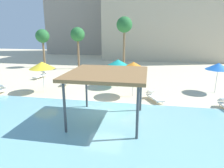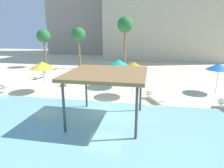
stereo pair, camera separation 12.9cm
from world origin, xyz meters
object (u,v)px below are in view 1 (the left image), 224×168
(palm_tree_0, at_px, (124,26))
(palm_tree_1, at_px, (42,37))
(beach_umbrella_blue_0, at_px, (218,66))
(beach_umbrella_orange_5, at_px, (133,66))
(beach_umbrella_yellow_2, at_px, (42,65))
(beach_umbrella_teal_1, at_px, (118,63))
(lounge_chair_4, at_px, (41,75))
(palm_tree_2, at_px, (78,35))
(lounge_chair_0, at_px, (154,96))
(shade_pavilion, at_px, (107,75))
(lounge_chair_3, at_px, (67,81))

(palm_tree_0, bearing_deg, palm_tree_1, 171.08)
(beach_umbrella_blue_0, relative_size, beach_umbrella_orange_5, 0.91)
(beach_umbrella_yellow_2, bearing_deg, beach_umbrella_blue_0, 9.74)
(beach_umbrella_teal_1, relative_size, lounge_chair_4, 1.31)
(beach_umbrella_orange_5, bearing_deg, palm_tree_2, 127.55)
(lounge_chair_0, height_order, lounge_chair_4, same)
(beach_umbrella_orange_5, distance_m, palm_tree_2, 13.90)
(beach_umbrella_yellow_2, height_order, palm_tree_2, palm_tree_2)
(beach_umbrella_teal_1, xyz_separation_m, beach_umbrella_yellow_2, (-6.03, -2.79, 0.08))
(beach_umbrella_teal_1, relative_size, palm_tree_2, 0.46)
(palm_tree_0, bearing_deg, palm_tree_2, 166.60)
(beach_umbrella_orange_5, relative_size, palm_tree_1, 0.53)
(beach_umbrella_blue_0, xyz_separation_m, palm_tree_0, (-8.80, 7.07, 3.38))
(beach_umbrella_teal_1, bearing_deg, palm_tree_0, 92.44)
(lounge_chair_0, bearing_deg, beach_umbrella_yellow_2, -120.48)
(shade_pavilion, height_order, lounge_chair_4, shade_pavilion)
(beach_umbrella_orange_5, xyz_separation_m, lounge_chair_4, (-10.66, 4.66, -2.18))
(shade_pavilion, distance_m, beach_umbrella_teal_1, 7.46)
(beach_umbrella_yellow_2, bearing_deg, lounge_chair_0, -3.14)
(beach_umbrella_teal_1, bearing_deg, shade_pavilion, -85.89)
(beach_umbrella_teal_1, distance_m, beach_umbrella_yellow_2, 6.64)
(lounge_chair_3, bearing_deg, palm_tree_2, -175.17)
(beach_umbrella_blue_0, distance_m, palm_tree_0, 11.78)
(lounge_chair_4, bearing_deg, lounge_chair_3, 74.37)
(beach_umbrella_teal_1, relative_size, palm_tree_0, 0.38)
(lounge_chair_4, height_order, palm_tree_0, palm_tree_0)
(beach_umbrella_yellow_2, distance_m, palm_tree_1, 13.05)
(beach_umbrella_blue_0, bearing_deg, beach_umbrella_orange_5, -161.54)
(beach_umbrella_blue_0, xyz_separation_m, lounge_chair_3, (-13.64, 0.31, -1.94))
(palm_tree_0, xyz_separation_m, palm_tree_2, (-6.47, 1.54, -1.12))
(lounge_chair_4, bearing_deg, beach_umbrella_yellow_2, 43.84)
(shade_pavilion, bearing_deg, palm_tree_0, 93.31)
(beach_umbrella_yellow_2, height_order, lounge_chair_4, beach_umbrella_yellow_2)
(shade_pavilion, xyz_separation_m, lounge_chair_4, (-9.57, 9.49, -2.43))
(beach_umbrella_teal_1, distance_m, palm_tree_1, 14.96)
(beach_umbrella_teal_1, relative_size, beach_umbrella_yellow_2, 0.99)
(lounge_chair_4, relative_size, palm_tree_2, 0.35)
(beach_umbrella_orange_5, relative_size, lounge_chair_4, 1.42)
(beach_umbrella_blue_0, relative_size, lounge_chair_3, 1.31)
(beach_umbrella_blue_0, distance_m, lounge_chair_0, 6.31)
(beach_umbrella_orange_5, distance_m, palm_tree_1, 17.78)
(beach_umbrella_yellow_2, relative_size, palm_tree_2, 0.47)
(lounge_chair_3, bearing_deg, beach_umbrella_blue_0, 82.40)
(beach_umbrella_teal_1, distance_m, palm_tree_2, 10.95)
(beach_umbrella_blue_0, xyz_separation_m, lounge_chair_0, (-5.20, -3.01, -1.94))
(lounge_chair_3, xyz_separation_m, palm_tree_1, (-6.93, 8.61, 3.96))
(beach_umbrella_blue_0, height_order, lounge_chair_4, beach_umbrella_blue_0)
(beach_umbrella_yellow_2, relative_size, lounge_chair_0, 1.35)
(beach_umbrella_orange_5, distance_m, lounge_chair_3, 7.56)
(lounge_chair_0, distance_m, lounge_chair_4, 13.46)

